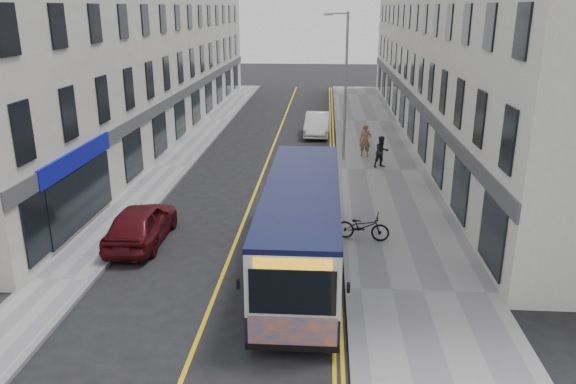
# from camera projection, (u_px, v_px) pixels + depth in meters

# --- Properties ---
(ground) EXTENTS (140.00, 140.00, 0.00)m
(ground) POSITION_uv_depth(u_px,v_px,m) (225.00, 270.00, 18.46)
(ground) COLOR black
(ground) RESTS_ON ground
(pavement_east) EXTENTS (4.50, 64.00, 0.12)m
(pavement_east) POSITION_uv_depth(u_px,v_px,m) (383.00, 170.00, 29.41)
(pavement_east) COLOR gray
(pavement_east) RESTS_ON ground
(pavement_west) EXTENTS (2.00, 64.00, 0.12)m
(pavement_west) POSITION_uv_depth(u_px,v_px,m) (172.00, 167.00, 30.13)
(pavement_west) COLOR gray
(pavement_west) RESTS_ON ground
(kerb_east) EXTENTS (0.18, 64.00, 0.13)m
(kerb_east) POSITION_uv_depth(u_px,v_px,m) (340.00, 170.00, 29.55)
(kerb_east) COLOR slate
(kerb_east) RESTS_ON ground
(kerb_west) EXTENTS (0.18, 64.00, 0.13)m
(kerb_west) POSITION_uv_depth(u_px,v_px,m) (190.00, 167.00, 30.07)
(kerb_west) COLOR slate
(kerb_west) RESTS_ON ground
(road_centre_line) EXTENTS (0.12, 64.00, 0.01)m
(road_centre_line) POSITION_uv_depth(u_px,v_px,m) (264.00, 169.00, 29.83)
(road_centre_line) COLOR gold
(road_centre_line) RESTS_ON ground
(road_dbl_yellow_inner) EXTENTS (0.10, 64.00, 0.01)m
(road_dbl_yellow_inner) POSITION_uv_depth(u_px,v_px,m) (331.00, 171.00, 29.60)
(road_dbl_yellow_inner) COLOR gold
(road_dbl_yellow_inner) RESTS_ON ground
(road_dbl_yellow_outer) EXTENTS (0.10, 64.00, 0.01)m
(road_dbl_yellow_outer) POSITION_uv_depth(u_px,v_px,m) (335.00, 171.00, 29.59)
(road_dbl_yellow_outer) COLOR gold
(road_dbl_yellow_outer) RESTS_ON ground
(terrace_east) EXTENTS (6.00, 46.00, 13.00)m
(terrace_east) POSITION_uv_depth(u_px,v_px,m) (458.00, 35.00, 35.57)
(terrace_east) COLOR beige
(terrace_east) RESTS_ON ground
(terrace_west) EXTENTS (6.00, 46.00, 13.00)m
(terrace_west) POSITION_uv_depth(u_px,v_px,m) (142.00, 34.00, 36.89)
(terrace_west) COLOR silver
(terrace_west) RESTS_ON ground
(streetlamp) EXTENTS (1.32, 0.18, 8.00)m
(streetlamp) POSITION_uv_depth(u_px,v_px,m) (344.00, 82.00, 30.08)
(streetlamp) COLOR #92959A
(streetlamp) RESTS_ON ground
(city_bus) EXTENTS (2.37, 10.14, 2.94)m
(city_bus) POSITION_uv_depth(u_px,v_px,m) (302.00, 224.00, 17.99)
(city_bus) COLOR black
(city_bus) RESTS_ON ground
(bicycle) EXTENTS (2.02, 1.00, 1.02)m
(bicycle) POSITION_uv_depth(u_px,v_px,m) (363.00, 226.00, 20.40)
(bicycle) COLOR black
(bicycle) RESTS_ON pavement_east
(pedestrian_near) EXTENTS (0.74, 0.56, 1.81)m
(pedestrian_near) POSITION_uv_depth(u_px,v_px,m) (365.00, 141.00, 31.70)
(pedestrian_near) COLOR brown
(pedestrian_near) RESTS_ON pavement_east
(pedestrian_far) EXTENTS (1.00, 0.91, 1.67)m
(pedestrian_far) POSITION_uv_depth(u_px,v_px,m) (382.00, 152.00, 29.55)
(pedestrian_far) COLOR black
(pedestrian_far) RESTS_ON pavement_east
(car_white) EXTENTS (1.72, 4.53, 1.48)m
(car_white) POSITION_uv_depth(u_px,v_px,m) (317.00, 124.00, 37.56)
(car_white) COLOR silver
(car_white) RESTS_ON ground
(car_maroon) EXTENTS (1.78, 4.41, 1.50)m
(car_maroon) POSITION_uv_depth(u_px,v_px,m) (141.00, 223.00, 20.36)
(car_maroon) COLOR #4B0C12
(car_maroon) RESTS_ON ground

